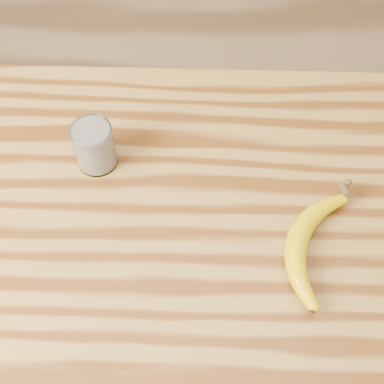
{
  "coord_description": "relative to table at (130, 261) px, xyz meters",
  "views": [
    {
      "loc": [
        0.14,
        -0.44,
        1.74
      ],
      "look_at": [
        0.12,
        0.07,
        0.93
      ],
      "focal_mm": 50.0,
      "sensor_mm": 36.0,
      "label": 1
    }
  ],
  "objects": [
    {
      "name": "banana",
      "position": [
        0.3,
        -0.02,
        0.15
      ],
      "size": [
        0.22,
        0.34,
        0.04
      ],
      "primitive_type": null,
      "rotation": [
        0.0,
        0.0,
        -0.34
      ],
      "color": "#D8AD00",
      "rests_on": "table"
    },
    {
      "name": "smoothie_glass",
      "position": [
        -0.06,
        0.15,
        0.18
      ],
      "size": [
        0.08,
        0.08,
        0.1
      ],
      "color": "white",
      "rests_on": "table"
    },
    {
      "name": "table",
      "position": [
        0.0,
        0.0,
        0.0
      ],
      "size": [
        1.2,
        0.8,
        0.9
      ],
      "color": "olive",
      "rests_on": "ground"
    },
    {
      "name": "room",
      "position": [
        0.0,
        0.0,
        0.58
      ],
      "size": [
        4.04,
        4.04,
        2.7
      ],
      "color": "olive",
      "rests_on": "ground"
    }
  ]
}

